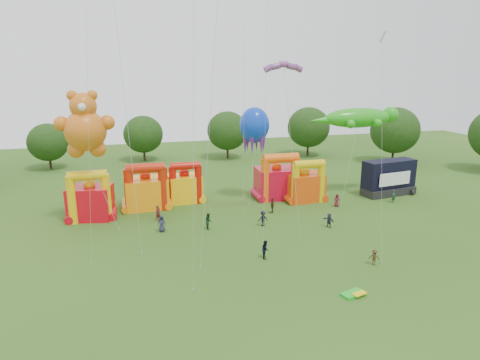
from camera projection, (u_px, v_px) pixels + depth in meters
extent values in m
plane|color=#294D15|center=(295.00, 310.00, 32.97)|extent=(160.00, 160.00, 0.00)
cylinder|color=#352314|center=(393.00, 153.00, 83.50)|extent=(0.44, 0.44, 3.72)
ellipsoid|color=#1B3811|center=(395.00, 130.00, 82.34)|extent=(9.30, 9.30, 8.89)
cylinder|color=#352314|center=(308.00, 147.00, 90.35)|extent=(0.44, 0.44, 3.51)
ellipsoid|color=#1B3811|center=(309.00, 127.00, 89.25)|extent=(8.77, 8.78, 8.39)
cylinder|color=#352314|center=(228.00, 150.00, 87.89)|extent=(0.44, 0.44, 3.30)
ellipsoid|color=#1B3811|center=(227.00, 131.00, 86.86)|extent=(8.25, 8.25, 7.88)
cylinder|color=#352314|center=(144.00, 153.00, 85.59)|extent=(0.44, 0.44, 3.09)
ellipsoid|color=#1B3811|center=(143.00, 134.00, 84.63)|extent=(7.73, 7.72, 7.38)
cylinder|color=#352314|center=(50.00, 161.00, 78.56)|extent=(0.44, 0.44, 2.88)
ellipsoid|color=#1B3811|center=(48.00, 142.00, 77.67)|extent=(7.20, 7.20, 6.88)
cube|color=red|center=(91.00, 202.00, 52.66)|extent=(5.70, 4.92, 4.06)
cylinder|color=yellow|center=(72.00, 200.00, 50.60)|extent=(1.10, 1.10, 5.79)
cylinder|color=yellow|center=(106.00, 198.00, 51.57)|extent=(1.10, 1.10, 5.79)
cylinder|color=yellow|center=(87.00, 175.00, 50.35)|extent=(4.45, 1.15, 1.15)
sphere|color=yellow|center=(89.00, 184.00, 52.07)|extent=(1.40, 1.40, 1.40)
cube|color=orange|center=(146.00, 193.00, 56.74)|extent=(5.75, 4.71, 4.01)
cylinder|color=red|center=(129.00, 191.00, 54.49)|extent=(1.21, 1.21, 5.73)
cylinder|color=red|center=(163.00, 189.00, 55.56)|extent=(1.21, 1.21, 5.73)
cylinder|color=red|center=(145.00, 168.00, 54.30)|extent=(4.90, 1.27, 1.27)
sphere|color=red|center=(145.00, 176.00, 56.15)|extent=(1.40, 1.40, 1.40)
cube|color=yellow|center=(185.00, 188.00, 59.35)|extent=(4.75, 3.94, 3.74)
cylinder|color=red|center=(173.00, 186.00, 57.51)|extent=(0.98, 0.98, 5.34)
cylinder|color=red|center=(198.00, 184.00, 58.38)|extent=(0.98, 0.98, 5.34)
cylinder|color=red|center=(185.00, 166.00, 57.26)|extent=(3.96, 1.03, 1.03)
sphere|color=red|center=(184.00, 173.00, 58.80)|extent=(1.40, 1.40, 1.40)
cube|color=red|center=(276.00, 183.00, 61.21)|extent=(5.84, 4.77, 4.25)
cylinder|color=#FB5F0D|center=(265.00, 180.00, 58.91)|extent=(1.24, 1.24, 6.07)
cylinder|color=#FB5F0D|center=(295.00, 178.00, 60.01)|extent=(1.24, 1.24, 6.07)
cylinder|color=#FB5F0D|center=(281.00, 158.00, 58.68)|extent=(5.00, 1.30, 1.30)
sphere|color=#FB5F0D|center=(277.00, 166.00, 60.59)|extent=(1.40, 1.40, 1.40)
cube|color=#E1470C|center=(304.00, 187.00, 59.93)|extent=(5.17, 4.28, 3.83)
cylinder|color=#D9B70B|center=(295.00, 185.00, 57.92)|extent=(1.07, 1.07, 5.47)
cylinder|color=#D9B70B|center=(321.00, 183.00, 58.88)|extent=(1.07, 1.07, 5.47)
cylinder|color=#D9B70B|center=(309.00, 164.00, 57.70)|extent=(4.35, 1.13, 1.13)
sphere|color=#D9B70B|center=(304.00, 171.00, 59.37)|extent=(1.40, 1.40, 1.40)
cube|color=black|center=(388.00, 191.00, 62.90)|extent=(8.35, 4.13, 1.10)
cube|color=black|center=(389.00, 174.00, 62.44)|extent=(8.29, 3.75, 4.00)
cube|color=white|center=(395.00, 179.00, 61.10)|extent=(5.47, 0.89, 1.88)
cylinder|color=black|center=(373.00, 196.00, 61.02)|extent=(0.30, 0.90, 0.90)
cylinder|color=black|center=(412.00, 192.00, 62.62)|extent=(0.30, 0.90, 0.90)
sphere|color=#CF6617|center=(85.00, 131.00, 49.09)|extent=(4.75, 4.75, 4.75)
sphere|color=#CF6617|center=(83.00, 106.00, 48.37)|extent=(3.02, 3.02, 3.02)
sphere|color=#CF6617|center=(72.00, 95.00, 47.80)|extent=(1.19, 1.19, 1.19)
sphere|color=#CF6617|center=(92.00, 95.00, 48.34)|extent=(1.19, 1.19, 1.19)
sphere|color=#CF6617|center=(61.00, 124.00, 48.25)|extent=(1.73, 1.73, 1.73)
sphere|color=#CF6617|center=(107.00, 122.00, 49.49)|extent=(1.73, 1.73, 1.73)
sphere|color=#CF6617|center=(76.00, 150.00, 49.34)|extent=(1.94, 1.94, 1.94)
sphere|color=#CF6617|center=(98.00, 149.00, 49.93)|extent=(1.94, 1.94, 1.94)
sphere|color=white|center=(82.00, 107.00, 47.01)|extent=(0.86, 0.86, 0.86)
ellipsoid|color=green|center=(358.00, 118.00, 60.52)|extent=(10.54, 3.29, 2.80)
sphere|color=green|center=(390.00, 115.00, 61.73)|extent=(2.26, 2.26, 2.26)
cone|color=green|center=(324.00, 120.00, 59.23)|extent=(4.12, 1.65, 1.65)
sphere|color=green|center=(365.00, 120.00, 62.73)|extent=(1.23, 1.23, 1.23)
sphere|color=green|center=(377.00, 123.00, 59.65)|extent=(1.23, 1.23, 1.23)
sphere|color=green|center=(339.00, 121.00, 61.70)|extent=(1.23, 1.23, 1.23)
sphere|color=green|center=(351.00, 124.00, 58.62)|extent=(1.23, 1.23, 1.23)
ellipsoid|color=#0D37C3|center=(254.00, 125.00, 58.45)|extent=(4.08, 4.08, 4.90)
cone|color=#591E8C|center=(263.00, 141.00, 59.36)|extent=(0.92, 0.92, 3.27)
cone|color=#591E8C|center=(256.00, 140.00, 60.27)|extent=(0.92, 0.92, 3.27)
cone|color=#591E8C|center=(247.00, 140.00, 59.93)|extent=(0.92, 0.92, 3.27)
cone|color=#591E8C|center=(245.00, 142.00, 58.69)|extent=(0.92, 0.92, 3.27)
cone|color=#591E8C|center=(252.00, 143.00, 57.79)|extent=(0.92, 0.92, 3.27)
cone|color=#591E8C|center=(261.00, 142.00, 58.12)|extent=(0.92, 0.92, 3.27)
cube|color=white|center=(383.00, 37.00, 41.53)|extent=(1.02, 1.02, 1.10)
cube|color=green|center=(353.00, 294.00, 35.07)|extent=(2.20, 1.53, 0.24)
cube|color=yellow|center=(359.00, 293.00, 34.85)|extent=(1.32, 0.92, 0.10)
imported|color=#252A3F|center=(162.00, 224.00, 48.45)|extent=(1.07, 0.82, 1.96)
imported|color=#57191C|center=(158.00, 213.00, 51.99)|extent=(0.84, 0.81, 1.93)
imported|color=#16371B|center=(209.00, 221.00, 49.36)|extent=(0.72, 0.93, 1.90)
imported|color=black|center=(263.00, 219.00, 50.24)|extent=(1.23, 0.77, 1.83)
imported|color=#362B15|center=(272.00, 206.00, 54.75)|extent=(1.00, 1.25, 1.98)
imported|color=#29233B|center=(329.00, 220.00, 49.86)|extent=(1.17, 1.61, 1.68)
imported|color=maroon|center=(337.00, 200.00, 57.28)|extent=(0.95, 0.73, 1.74)
imported|color=#193E25|center=(394.00, 196.00, 59.04)|extent=(0.75, 0.62, 1.76)
imported|color=black|center=(266.00, 249.00, 41.75)|extent=(0.92, 1.05, 1.82)
imported|color=#3D2B18|center=(374.00, 257.00, 40.35)|extent=(1.15, 1.05, 1.55)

